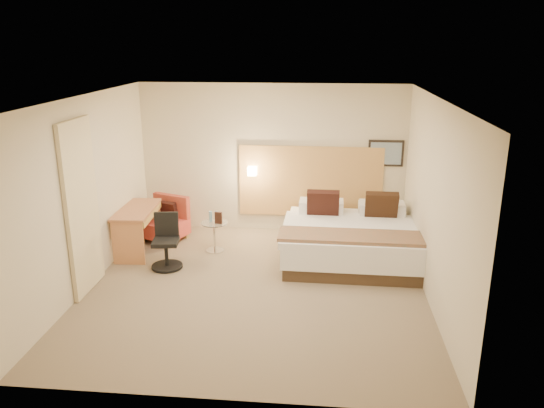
# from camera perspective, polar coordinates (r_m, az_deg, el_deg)

# --- Properties ---
(floor) EXTENTS (4.80, 5.00, 0.02)m
(floor) POSITION_cam_1_polar(r_m,az_deg,el_deg) (7.74, -1.77, -9.05)
(floor) COLOR #776650
(floor) RESTS_ON ground
(ceiling) EXTENTS (4.80, 5.00, 0.02)m
(ceiling) POSITION_cam_1_polar(r_m,az_deg,el_deg) (6.98, -1.98, 11.40)
(ceiling) COLOR white
(ceiling) RESTS_ON floor
(wall_back) EXTENTS (4.80, 0.02, 2.70)m
(wall_back) POSITION_cam_1_polar(r_m,az_deg,el_deg) (9.66, 0.04, 4.89)
(wall_back) COLOR beige
(wall_back) RESTS_ON floor
(wall_front) EXTENTS (4.80, 0.02, 2.70)m
(wall_front) POSITION_cam_1_polar(r_m,az_deg,el_deg) (4.92, -5.63, -7.74)
(wall_front) COLOR beige
(wall_front) RESTS_ON floor
(wall_left) EXTENTS (0.02, 5.00, 2.70)m
(wall_left) POSITION_cam_1_polar(r_m,az_deg,el_deg) (7.91, -19.45, 1.08)
(wall_left) COLOR beige
(wall_left) RESTS_ON floor
(wall_right) EXTENTS (0.02, 5.00, 2.70)m
(wall_right) POSITION_cam_1_polar(r_m,az_deg,el_deg) (7.34, 17.13, 0.08)
(wall_right) COLOR beige
(wall_right) RESTS_ON floor
(headboard_panel) EXTENTS (2.60, 0.04, 1.30)m
(headboard_panel) POSITION_cam_1_polar(r_m,az_deg,el_deg) (9.67, 4.15, 2.42)
(headboard_panel) COLOR tan
(headboard_panel) RESTS_ON wall_back
(art_frame) EXTENTS (0.62, 0.03, 0.47)m
(art_frame) POSITION_cam_1_polar(r_m,az_deg,el_deg) (9.62, 12.14, 5.36)
(art_frame) COLOR black
(art_frame) RESTS_ON wall_back
(art_canvas) EXTENTS (0.54, 0.01, 0.39)m
(art_canvas) POSITION_cam_1_polar(r_m,az_deg,el_deg) (9.60, 12.15, 5.34)
(art_canvas) COLOR gray
(art_canvas) RESTS_ON wall_back
(lamp_arm) EXTENTS (0.02, 0.12, 0.02)m
(lamp_arm) POSITION_cam_1_polar(r_m,az_deg,el_deg) (9.66, -2.09, 3.65)
(lamp_arm) COLOR white
(lamp_arm) RESTS_ON wall_back
(lamp_shade) EXTENTS (0.15, 0.15, 0.15)m
(lamp_shade) POSITION_cam_1_polar(r_m,az_deg,el_deg) (9.60, -2.13, 3.57)
(lamp_shade) COLOR #F6E5C0
(lamp_shade) RESTS_ON wall_back
(curtain) EXTENTS (0.06, 0.90, 2.42)m
(curtain) POSITION_cam_1_polar(r_m,az_deg,el_deg) (7.71, -19.78, -0.37)
(curtain) COLOR beige
(curtain) RESTS_ON wall_left
(bottle_a) EXTENTS (0.06, 0.06, 0.18)m
(bottle_a) POSITION_cam_1_polar(r_m,az_deg,el_deg) (8.91, -6.62, -1.35)
(bottle_a) COLOR #8FC6DE
(bottle_a) RESTS_ON side_table
(bottle_b) EXTENTS (0.06, 0.06, 0.18)m
(bottle_b) POSITION_cam_1_polar(r_m,az_deg,el_deg) (8.89, -6.00, -1.36)
(bottle_b) COLOR #95C2E7
(bottle_b) RESTS_ON side_table
(menu_folder) EXTENTS (0.13, 0.07, 0.20)m
(menu_folder) POSITION_cam_1_polar(r_m,az_deg,el_deg) (8.80, -5.78, -1.49)
(menu_folder) COLOR #311A14
(menu_folder) RESTS_ON side_table
(bed) EXTENTS (2.24, 2.16, 1.07)m
(bed) POSITION_cam_1_polar(r_m,az_deg,el_deg) (8.71, 8.52, -3.59)
(bed) COLOR #3E2D1F
(bed) RESTS_ON floor
(lounge_chair) EXTENTS (0.91, 0.86, 0.77)m
(lounge_chair) POSITION_cam_1_polar(r_m,az_deg,el_deg) (9.62, -11.39, -1.98)
(lounge_chair) COLOR #997848
(lounge_chair) RESTS_ON floor
(side_table) EXTENTS (0.54, 0.54, 0.50)m
(side_table) POSITION_cam_1_polar(r_m,az_deg,el_deg) (8.96, -6.19, -3.35)
(side_table) COLOR silver
(side_table) RESTS_ON floor
(desk) EXTENTS (0.62, 1.23, 0.75)m
(desk) POSITION_cam_1_polar(r_m,az_deg,el_deg) (9.08, -14.18, -1.43)
(desk) COLOR #A86641
(desk) RESTS_ON floor
(desk_chair) EXTENTS (0.54, 0.54, 0.85)m
(desk_chair) POSITION_cam_1_polar(r_m,az_deg,el_deg) (8.43, -11.29, -4.43)
(desk_chair) COLOR black
(desk_chair) RESTS_ON floor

